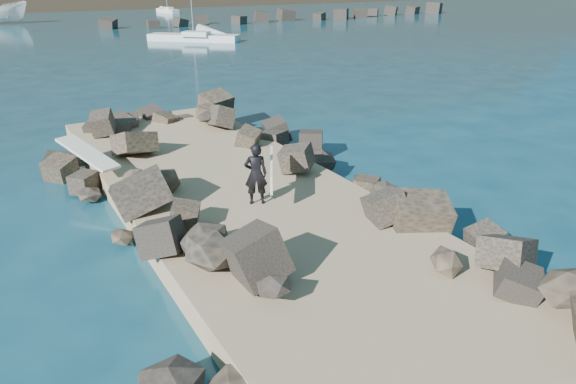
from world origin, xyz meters
name	(u,v)px	position (x,y,z in m)	size (l,w,h in m)	color
ground	(268,233)	(0.00, 0.00, 0.00)	(800.00, 800.00, 0.00)	#0F384C
jetty	(311,258)	(0.00, -2.00, 0.30)	(6.00, 26.00, 0.60)	#8C7759
riprap_left	(175,276)	(-2.90, -1.50, 0.50)	(2.60, 22.00, 1.00)	black
riprap_right	(397,212)	(2.90, -1.50, 0.50)	(2.60, 22.00, 1.00)	black
breakwater_secondary	(299,15)	(35.00, 55.00, 0.60)	(52.00, 4.00, 1.20)	black
surfboard_resting	(88,157)	(-3.19, 5.26, 1.04)	(0.60, 2.41, 0.08)	silver
surfer_with_board	(258,173)	(0.08, 0.61, 1.40)	(1.30, 1.76, 1.59)	black
sailboat_f	(180,5)	(31.01, 93.12, 0.35)	(4.06, 5.09, 6.67)	silver
sailboat_d	(168,11)	(23.49, 78.08, 0.35)	(2.16, 5.97, 7.18)	silver
sailboat_c	(194,37)	(13.05, 38.90, 0.35)	(7.89, 7.40, 10.51)	silver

